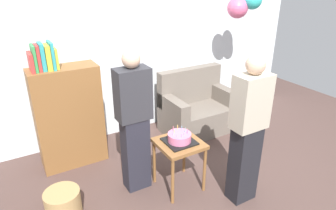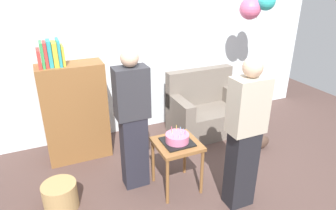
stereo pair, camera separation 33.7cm
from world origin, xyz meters
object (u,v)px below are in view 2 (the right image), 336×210
at_px(bookshelf, 74,110).
at_px(balloon_bunch, 257,5).
at_px(person_blowing_candles, 133,121).
at_px(person_holding_cake, 245,136).
at_px(birthday_cake, 177,139).
at_px(side_table, 177,150).
at_px(wicker_basket, 60,196).
at_px(couch, 205,111).
at_px(handbag, 260,142).

relative_size(bookshelf, balloon_bunch, 0.77).
relative_size(person_blowing_candles, person_holding_cake, 1.00).
xyz_separation_m(bookshelf, birthday_cake, (0.93, -1.14, -0.04)).
relative_size(bookshelf, birthday_cake, 5.03).
distance_m(side_table, person_blowing_candles, 0.59).
height_order(person_holding_cake, balloon_bunch, balloon_bunch).
distance_m(wicker_basket, balloon_bunch, 3.53).
distance_m(bookshelf, person_blowing_candles, 1.03).
relative_size(side_table, balloon_bunch, 0.29).
height_order(couch, person_blowing_candles, person_blowing_candles).
distance_m(person_blowing_candles, handbag, 2.01).
xyz_separation_m(couch, person_blowing_candles, (-1.42, -0.81, 0.49)).
distance_m(bookshelf, person_holding_cake, 2.18).
xyz_separation_m(bookshelf, wicker_basket, (-0.34, -0.95, -0.53)).
distance_m(bookshelf, handbag, 2.60).
height_order(birthday_cake, handbag, birthday_cake).
xyz_separation_m(side_table, birthday_cake, (0.00, 0.00, 0.14)).
relative_size(side_table, wicker_basket, 1.66).
xyz_separation_m(person_blowing_candles, person_holding_cake, (0.91, -0.77, 0.00)).
relative_size(couch, person_blowing_candles, 0.67).
height_order(birthday_cake, wicker_basket, birthday_cake).
height_order(couch, handbag, couch).
height_order(birthday_cake, person_holding_cake, person_holding_cake).
xyz_separation_m(person_blowing_candles, handbag, (1.87, 0.02, -0.73)).
distance_m(person_blowing_candles, person_holding_cake, 1.19).
bearing_deg(side_table, handbag, 10.77).
height_order(handbag, balloon_bunch, balloon_bunch).
height_order(bookshelf, wicker_basket, bookshelf).
bearing_deg(bookshelf, side_table, -50.66).
bearing_deg(birthday_cake, handbag, 10.77).
bearing_deg(birthday_cake, side_table, -133.05).
bearing_deg(side_table, bookshelf, 129.34).
bearing_deg(person_holding_cake, handbag, -136.35).
relative_size(couch, birthday_cake, 3.44).
bearing_deg(bookshelf, balloon_bunch, -3.88).
bearing_deg(birthday_cake, person_holding_cake, -45.56).
bearing_deg(balloon_bunch, person_blowing_candles, -161.63).
distance_m(couch, side_table, 1.48).
bearing_deg(handbag, person_blowing_candles, -179.45).
bearing_deg(person_holding_cake, bookshelf, -44.60).
distance_m(side_table, wicker_basket, 1.34).
bearing_deg(balloon_bunch, birthday_cake, -150.42).
height_order(wicker_basket, handbag, wicker_basket).
bearing_deg(couch, person_blowing_candles, -150.09).
bearing_deg(person_holding_cake, birthday_cake, -41.16).
bearing_deg(couch, birthday_cake, -132.95).
relative_size(wicker_basket, handbag, 1.29).
xyz_separation_m(birthday_cake, handbag, (1.46, 0.28, -0.55)).
bearing_deg(couch, wicker_basket, -158.68).
bearing_deg(handbag, balloon_bunch, 71.15).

